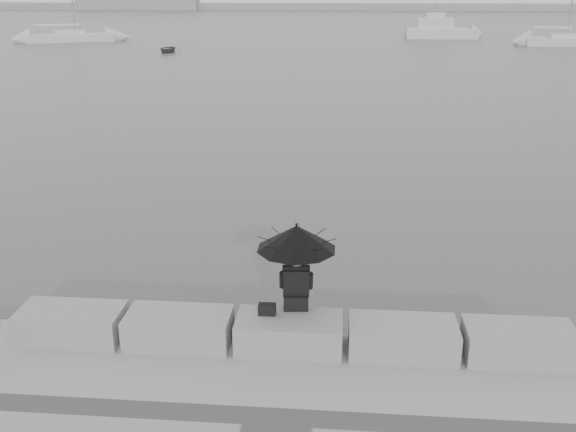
# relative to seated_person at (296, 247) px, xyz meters

# --- Properties ---
(ground) EXTENTS (360.00, 360.00, 0.00)m
(ground) POSITION_rel_seated_person_xyz_m (-0.07, 0.06, -2.02)
(ground) COLOR #404345
(ground) RESTS_ON ground
(stone_block_far_left) EXTENTS (1.60, 0.80, 0.50)m
(stone_block_far_left) POSITION_rel_seated_person_xyz_m (-3.47, -0.39, -1.27)
(stone_block_far_left) COLOR slate
(stone_block_far_left) RESTS_ON promenade
(stone_block_left) EXTENTS (1.60, 0.80, 0.50)m
(stone_block_left) POSITION_rel_seated_person_xyz_m (-1.77, -0.39, -1.27)
(stone_block_left) COLOR slate
(stone_block_left) RESTS_ON promenade
(stone_block_centre) EXTENTS (1.60, 0.80, 0.50)m
(stone_block_centre) POSITION_rel_seated_person_xyz_m (-0.07, -0.39, -1.27)
(stone_block_centre) COLOR slate
(stone_block_centre) RESTS_ON promenade
(stone_block_right) EXTENTS (1.60, 0.80, 0.50)m
(stone_block_right) POSITION_rel_seated_person_xyz_m (1.63, -0.39, -1.27)
(stone_block_right) COLOR slate
(stone_block_right) RESTS_ON promenade
(stone_block_far_right) EXTENTS (1.60, 0.80, 0.50)m
(stone_block_far_right) POSITION_rel_seated_person_xyz_m (3.33, -0.39, -1.27)
(stone_block_far_right) COLOR slate
(stone_block_far_right) RESTS_ON promenade
(seated_person) EXTENTS (1.22, 1.22, 1.39)m
(seated_person) POSITION_rel_seated_person_xyz_m (0.00, 0.00, 0.00)
(seated_person) COLOR black
(seated_person) RESTS_ON stone_block_centre
(bag) EXTENTS (0.26, 0.15, 0.17)m
(bag) POSITION_rel_seated_person_xyz_m (-0.42, -0.28, -0.93)
(bag) COLOR black
(bag) RESTS_ON stone_block_centre
(distant_landmass) EXTENTS (180.00, 8.00, 2.80)m
(distant_landmass) POSITION_rel_seated_person_xyz_m (-8.21, 154.58, -1.12)
(distant_landmass) COLOR gray
(distant_landmass) RESTS_ON ground
(sailboat_left) EXTENTS (9.12, 5.79, 12.90)m
(sailboat_left) POSITION_rel_seated_person_xyz_m (-28.68, 59.96, -1.50)
(sailboat_left) COLOR silver
(sailboat_left) RESTS_ON ground
(sailboat_right) EXTENTS (7.37, 2.48, 12.90)m
(sailboat_right) POSITION_rel_seated_person_xyz_m (22.28, 59.37, -1.49)
(sailboat_right) COLOR silver
(sailboat_right) RESTS_ON ground
(motor_cruiser) EXTENTS (8.06, 2.97, 4.50)m
(motor_cruiser) POSITION_rel_seated_person_xyz_m (11.56, 68.14, -1.12)
(motor_cruiser) COLOR silver
(motor_cruiser) RESTS_ON ground
(dinghy) EXTENTS (2.96, 1.28, 0.50)m
(dinghy) POSITION_rel_seated_person_xyz_m (-15.41, 49.85, -1.77)
(dinghy) COLOR slate
(dinghy) RESTS_ON ground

